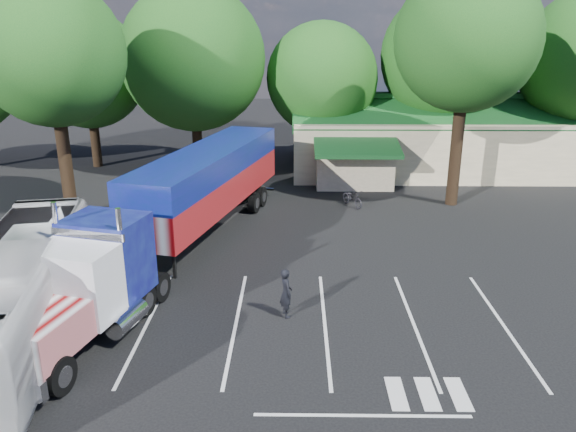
{
  "coord_description": "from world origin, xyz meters",
  "views": [
    {
      "loc": [
        2.13,
        -23.86,
        10.16
      ],
      "look_at": [
        1.79,
        0.19,
        2.0
      ],
      "focal_mm": 35.0,
      "sensor_mm": 36.0,
      "label": 1
    }
  ],
  "objects_px": {
    "woman": "(286,293)",
    "silver_sedan": "(438,171)",
    "tour_bus": "(18,291)",
    "bicycle": "(352,198)",
    "semi_truck": "(185,200)"
  },
  "relations": [
    {
      "from": "woman",
      "to": "silver_sedan",
      "type": "xyz_separation_m",
      "value": [
        10.2,
        19.4,
        -0.28
      ]
    },
    {
      "from": "woman",
      "to": "bicycle",
      "type": "relative_size",
      "value": 0.96
    },
    {
      "from": "bicycle",
      "to": "silver_sedan",
      "type": "height_order",
      "value": "silver_sedan"
    },
    {
      "from": "woman",
      "to": "tour_bus",
      "type": "xyz_separation_m",
      "value": [
        -8.98,
        -1.59,
        0.79
      ]
    },
    {
      "from": "bicycle",
      "to": "tour_bus",
      "type": "bearing_deg",
      "value": -159.09
    },
    {
      "from": "silver_sedan",
      "to": "bicycle",
      "type": "bearing_deg",
      "value": 123.41
    },
    {
      "from": "semi_truck",
      "to": "woman",
      "type": "distance_m",
      "value": 7.93
    },
    {
      "from": "bicycle",
      "to": "silver_sedan",
      "type": "bearing_deg",
      "value": 13.86
    },
    {
      "from": "semi_truck",
      "to": "silver_sedan",
      "type": "xyz_separation_m",
      "value": [
        14.96,
        13.26,
        -1.93
      ]
    },
    {
      "from": "bicycle",
      "to": "silver_sedan",
      "type": "distance_m",
      "value": 8.85
    },
    {
      "from": "silver_sedan",
      "to": "semi_truck",
      "type": "bearing_deg",
      "value": 122.26
    },
    {
      "from": "semi_truck",
      "to": "silver_sedan",
      "type": "bearing_deg",
      "value": 56.33
    },
    {
      "from": "semi_truck",
      "to": "bicycle",
      "type": "distance_m",
      "value": 11.34
    },
    {
      "from": "tour_bus",
      "to": "silver_sedan",
      "type": "bearing_deg",
      "value": 36.78
    },
    {
      "from": "tour_bus",
      "to": "silver_sedan",
      "type": "distance_m",
      "value": 28.45
    }
  ]
}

